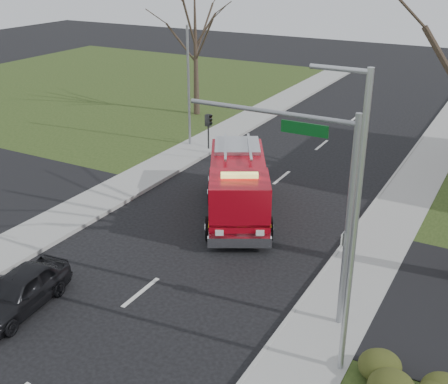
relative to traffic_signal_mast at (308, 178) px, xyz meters
The scene contains 9 objects.
ground 7.18m from the traffic_signal_mast, 163.94° to the right, with size 120.00×120.00×0.00m, color black.
sidewalk_right 4.97m from the traffic_signal_mast, 56.58° to the right, with size 2.40×80.00×0.15m, color #9B9A95.
sidewalk_left 12.41m from the traffic_signal_mast, behind, with size 2.40×80.00×0.15m, color #9B9A95.
bare_tree_left 23.97m from the traffic_signal_mast, 129.43° to the left, with size 4.50×4.50×9.00m.
traffic_signal_mast is the anchor object (origin of this frame).
streetlight_pole 2.78m from the traffic_signal_mast, 46.02° to the right, with size 1.48×0.16×8.40m.
utility_pole_far 17.38m from the traffic_signal_mast, 133.85° to the left, with size 0.14×0.14×7.00m, color gray.
fire_engine 8.30m from the traffic_signal_mast, 132.98° to the left, with size 5.50×7.34×2.85m.
parked_car_maroon 9.91m from the traffic_signal_mast, 153.05° to the right, with size 1.55×3.85×1.31m, color black.
Camera 1 is at (10.34, -12.82, 10.75)m, focal length 45.00 mm.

